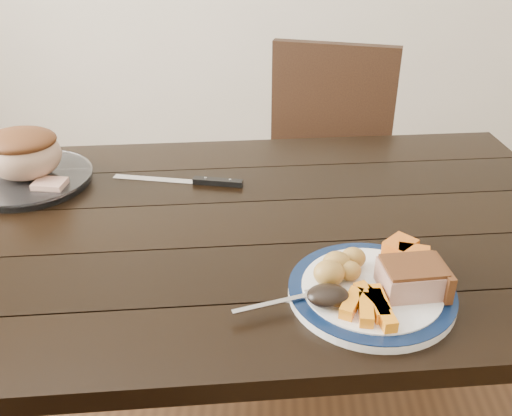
{
  "coord_description": "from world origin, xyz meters",
  "views": [
    {
      "loc": [
        0.11,
        -1.03,
        1.37
      ],
      "look_at": [
        0.08,
        -0.02,
        0.8
      ],
      "focal_mm": 40.0,
      "sensor_mm": 36.0,
      "label": 1
    }
  ],
  "objects_px": {
    "fork": "(291,300)",
    "carving_knife": "(202,181)",
    "serving_platter": "(28,180)",
    "chair_far": "(324,171)",
    "dinner_plate": "(371,292)",
    "roast_joint": "(23,155)",
    "pork_slice": "(412,278)",
    "dining_table": "(220,260)"
  },
  "relations": [
    {
      "from": "fork",
      "to": "carving_knife",
      "type": "height_order",
      "value": "fork"
    },
    {
      "from": "serving_platter",
      "to": "carving_knife",
      "type": "bearing_deg",
      "value": 1.62
    },
    {
      "from": "fork",
      "to": "chair_far",
      "type": "bearing_deg",
      "value": 60.57
    },
    {
      "from": "dinner_plate",
      "to": "fork",
      "type": "bearing_deg",
      "value": -164.14
    },
    {
      "from": "fork",
      "to": "roast_joint",
      "type": "height_order",
      "value": "roast_joint"
    },
    {
      "from": "pork_slice",
      "to": "fork",
      "type": "relative_size",
      "value": 0.6
    },
    {
      "from": "dining_table",
      "to": "fork",
      "type": "bearing_deg",
      "value": -62.2
    },
    {
      "from": "carving_knife",
      "to": "roast_joint",
      "type": "bearing_deg",
      "value": -171.05
    },
    {
      "from": "serving_platter",
      "to": "carving_knife",
      "type": "relative_size",
      "value": 0.92
    },
    {
      "from": "fork",
      "to": "serving_platter",
      "type": "bearing_deg",
      "value": 122.66
    },
    {
      "from": "chair_far",
      "to": "roast_joint",
      "type": "relative_size",
      "value": 5.19
    },
    {
      "from": "pork_slice",
      "to": "roast_joint",
      "type": "distance_m",
      "value": 0.92
    },
    {
      "from": "dinner_plate",
      "to": "pork_slice",
      "type": "height_order",
      "value": "pork_slice"
    },
    {
      "from": "chair_far",
      "to": "pork_slice",
      "type": "distance_m",
      "value": 1.02
    },
    {
      "from": "fork",
      "to": "roast_joint",
      "type": "bearing_deg",
      "value": 122.66
    },
    {
      "from": "dinner_plate",
      "to": "carving_knife",
      "type": "bearing_deg",
      "value": 129.08
    },
    {
      "from": "dinner_plate",
      "to": "carving_knife",
      "type": "distance_m",
      "value": 0.54
    },
    {
      "from": "chair_far",
      "to": "serving_platter",
      "type": "height_order",
      "value": "chair_far"
    },
    {
      "from": "dining_table",
      "to": "dinner_plate",
      "type": "relative_size",
      "value": 5.89
    },
    {
      "from": "fork",
      "to": "dining_table",
      "type": "bearing_deg",
      "value": 96.54
    },
    {
      "from": "dining_table",
      "to": "carving_knife",
      "type": "xyz_separation_m",
      "value": [
        -0.06,
        0.19,
        0.1
      ]
    },
    {
      "from": "roast_joint",
      "to": "carving_knife",
      "type": "bearing_deg",
      "value": 1.62
    },
    {
      "from": "serving_platter",
      "to": "roast_joint",
      "type": "xyz_separation_m",
      "value": [
        -0.0,
        0.0,
        0.07
      ]
    },
    {
      "from": "chair_far",
      "to": "serving_platter",
      "type": "relative_size",
      "value": 3.16
    },
    {
      "from": "roast_joint",
      "to": "carving_knife",
      "type": "relative_size",
      "value": 0.56
    },
    {
      "from": "dinner_plate",
      "to": "fork",
      "type": "xyz_separation_m",
      "value": [
        -0.14,
        -0.04,
        0.01
      ]
    },
    {
      "from": "chair_far",
      "to": "carving_knife",
      "type": "relative_size",
      "value": 2.91
    },
    {
      "from": "fork",
      "to": "roast_joint",
      "type": "distance_m",
      "value": 0.77
    },
    {
      "from": "dining_table",
      "to": "pork_slice",
      "type": "distance_m",
      "value": 0.45
    },
    {
      "from": "pork_slice",
      "to": "fork",
      "type": "height_order",
      "value": "pork_slice"
    },
    {
      "from": "pork_slice",
      "to": "carving_knife",
      "type": "relative_size",
      "value": 0.32
    },
    {
      "from": "serving_platter",
      "to": "dinner_plate",
      "type": "bearing_deg",
      "value": -28.41
    },
    {
      "from": "serving_platter",
      "to": "fork",
      "type": "xyz_separation_m",
      "value": [
        0.62,
        -0.45,
        0.01
      ]
    },
    {
      "from": "chair_far",
      "to": "roast_joint",
      "type": "bearing_deg",
      "value": 48.87
    },
    {
      "from": "dining_table",
      "to": "dinner_plate",
      "type": "height_order",
      "value": "dinner_plate"
    },
    {
      "from": "serving_platter",
      "to": "carving_knife",
      "type": "xyz_separation_m",
      "value": [
        0.42,
        0.01,
        -0.0
      ]
    },
    {
      "from": "chair_far",
      "to": "carving_knife",
      "type": "xyz_separation_m",
      "value": [
        -0.35,
        -0.55,
        0.23
      ]
    },
    {
      "from": "fork",
      "to": "carving_knife",
      "type": "xyz_separation_m",
      "value": [
        -0.2,
        0.46,
        -0.01
      ]
    },
    {
      "from": "dinner_plate",
      "to": "pork_slice",
      "type": "relative_size",
      "value": 2.79
    },
    {
      "from": "dining_table",
      "to": "chair_far",
      "type": "relative_size",
      "value": 1.82
    },
    {
      "from": "pork_slice",
      "to": "carving_knife",
      "type": "distance_m",
      "value": 0.59
    },
    {
      "from": "pork_slice",
      "to": "serving_platter",
      "type": "bearing_deg",
      "value": 153.19
    }
  ]
}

